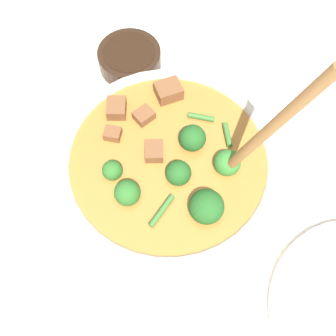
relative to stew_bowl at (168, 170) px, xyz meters
name	(u,v)px	position (x,y,z in m)	size (l,w,h in m)	color
ground_plane	(168,186)	(0.00, 0.00, -0.05)	(4.00, 4.00, 0.00)	silver
stew_bowl	(168,170)	(0.00, 0.00, 0.00)	(0.28, 0.28, 0.30)	white
condiment_bowl	(130,58)	(0.22, -0.05, -0.03)	(0.10, 0.10, 0.03)	black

